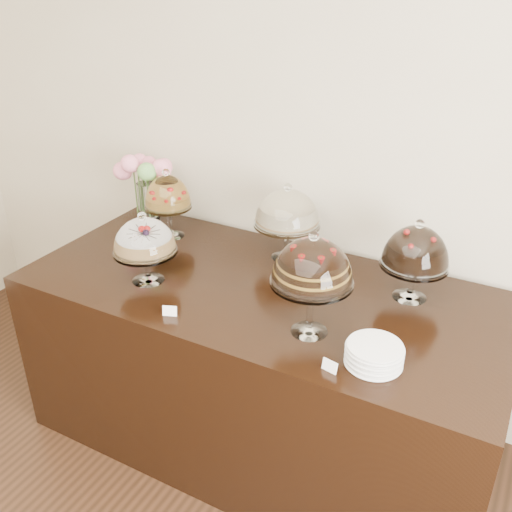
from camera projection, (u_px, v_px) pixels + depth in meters
The scene contains 11 objects.
wall_back at pixel (331, 130), 2.70m from camera, with size 5.00×0.04×3.00m, color beige.
display_counter at pixel (261, 366), 2.79m from camera, with size 2.20×1.00×0.90m, color black.
cake_stand_sugar_sponge at pixel (144, 239), 2.54m from camera, with size 0.29×0.29×0.34m.
cake_stand_choco_layer at pixel (312, 265), 2.14m from camera, with size 0.32×0.32×0.44m.
cake_stand_cheesecake at pixel (287, 211), 2.73m from camera, with size 0.33×0.33×0.39m.
cake_stand_dark_choco at pixel (416, 250), 2.40m from camera, with size 0.29×0.29×0.37m.
cake_stand_fruit_tart at pixel (168, 195), 2.96m from camera, with size 0.25×0.25×0.37m.
flower_vase at pixel (145, 178), 3.11m from camera, with size 0.36×0.27×0.41m.
plate_stack at pixel (374, 355), 2.07m from camera, with size 0.21×0.21×0.08m.
price_card_left at pixel (170, 311), 2.36m from camera, with size 0.06×0.01×0.04m, color white.
price_card_right at pixel (330, 366), 2.04m from camera, with size 0.06×0.01×0.04m, color white.
Camera 1 is at (0.95, 0.48, 2.22)m, focal length 40.00 mm.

